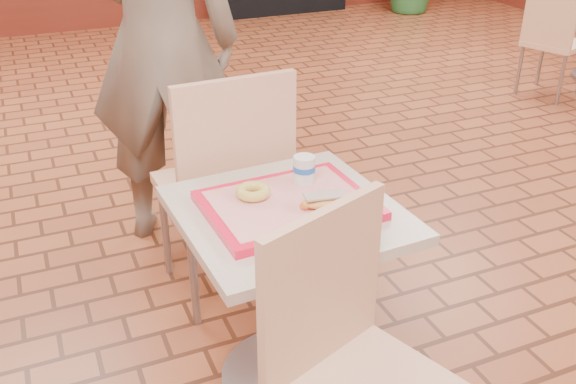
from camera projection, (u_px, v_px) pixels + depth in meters
name	position (u px, v px, depth m)	size (l,w,h in m)	color
wainscot_band	(446.00, 145.00, 2.88)	(8.00, 10.00, 1.00)	#5B1C11
main_table	(288.00, 270.00, 2.08)	(0.65, 0.65, 0.69)	#BBA896
chair_main_front	(352.00, 362.00, 1.64)	(0.54, 0.54, 0.91)	tan
chair_main_back	(227.00, 178.00, 2.47)	(0.47, 0.47, 0.99)	#E4AD89
customer	(160.00, 40.00, 2.74)	(0.69, 0.46, 1.90)	#6C6054
serving_tray	(288.00, 205.00, 1.96)	(0.50, 0.39, 0.03)	red
ring_donut	(253.00, 191.00, 1.97)	(0.11, 0.11, 0.03)	gold
long_john_donut	(323.00, 201.00, 1.91)	(0.15, 0.09, 0.04)	gold
paper_cup	(304.00, 169.00, 2.05)	(0.07, 0.07, 0.09)	silver
chair_second_left	(553.00, 36.00, 4.72)	(0.50, 0.50, 0.84)	#E5B289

